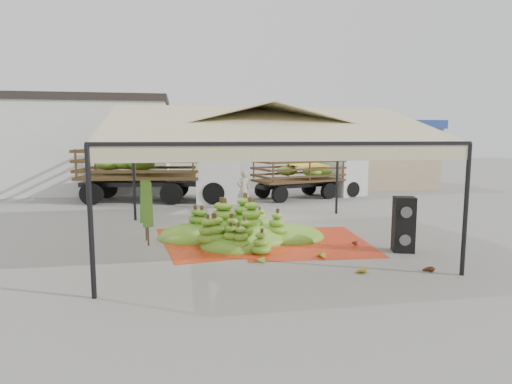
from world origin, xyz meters
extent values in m
plane|color=slate|center=(0.00, 0.00, 0.00)|extent=(90.00, 90.00, 0.00)
cylinder|color=black|center=(-4.00, -4.00, 1.50)|extent=(0.10, 0.10, 3.00)
cylinder|color=black|center=(4.00, -4.00, 1.50)|extent=(0.10, 0.10, 3.00)
cylinder|color=black|center=(-4.00, 4.00, 1.50)|extent=(0.10, 0.10, 3.00)
cylinder|color=black|center=(4.00, 4.00, 1.50)|extent=(0.10, 0.10, 3.00)
pyramid|color=tan|center=(0.00, 0.00, 3.50)|extent=(8.00, 8.00, 1.00)
cube|color=black|center=(0.00, 0.00, 3.00)|extent=(8.00, 8.00, 0.08)
cube|color=tan|center=(0.00, 0.00, 2.82)|extent=(8.00, 8.00, 0.36)
cube|color=silver|center=(-10.00, 14.00, 2.50)|extent=(14.00, 6.00, 5.00)
cube|color=black|center=(-10.00, 14.00, 5.20)|extent=(14.30, 6.30, 0.40)
cube|color=tan|center=(10.00, 13.00, 1.80)|extent=(6.00, 5.00, 3.60)
cube|color=navy|center=(10.00, 13.00, 3.85)|extent=(6.30, 5.30, 0.50)
cube|color=#C94B12|center=(-0.57, 0.38, 0.01)|extent=(5.14, 4.96, 0.01)
cube|color=red|center=(1.33, -0.37, 0.01)|extent=(3.97, 4.14, 0.01)
ellipsoid|color=#51801A|center=(-0.34, 0.46, 0.58)|extent=(5.98, 5.18, 1.15)
ellipsoid|color=#AC9222|center=(1.19, -2.14, 0.11)|extent=(0.51, 0.42, 0.22)
ellipsoid|color=#B48E24|center=(1.75, -3.55, 0.09)|extent=(0.49, 0.47, 0.17)
ellipsoid|color=#572A13|center=(2.63, -0.93, 0.09)|extent=(0.50, 0.48, 0.18)
ellipsoid|color=#572B13|center=(3.33, -3.70, 0.09)|extent=(0.49, 0.45, 0.18)
ellipsoid|color=#50851B|center=(-0.41, -2.20, 0.10)|extent=(0.55, 0.50, 0.20)
ellipsoid|color=#3D7618|center=(-1.44, -0.09, 2.62)|extent=(0.24, 0.24, 0.20)
ellipsoid|color=#3D7618|center=(0.06, -0.09, 2.62)|extent=(0.24, 0.24, 0.20)
cube|color=black|center=(3.70, -1.89, 0.38)|extent=(0.66, 0.61, 0.76)
cube|color=black|center=(3.70, -1.89, 1.14)|extent=(0.66, 0.61, 0.76)
imported|color=gray|center=(0.41, 5.82, 0.85)|extent=(0.72, 0.59, 1.69)
cube|color=#493418|center=(-4.15, 8.98, 1.21)|extent=(6.05, 3.39, 0.14)
cube|color=silver|center=(-0.39, 8.47, 1.32)|extent=(2.39, 2.78, 2.64)
cylinder|color=black|center=(-6.35, 8.12, 0.52)|extent=(1.07, 0.48, 1.03)
cylinder|color=black|center=(-6.04, 10.39, 0.52)|extent=(1.07, 0.48, 1.03)
cylinder|color=black|center=(-2.71, 7.62, 0.52)|extent=(1.07, 0.48, 1.03)
cylinder|color=black|center=(-2.40, 9.90, 0.52)|extent=(1.07, 0.48, 1.03)
cylinder|color=black|center=(-0.77, 7.36, 0.52)|extent=(1.07, 0.48, 1.03)
cylinder|color=black|center=(-0.46, 9.64, 0.52)|extent=(1.07, 0.48, 1.03)
ellipsoid|color=#4C7418|center=(-4.15, 8.98, 1.78)|extent=(4.83, 2.67, 0.80)
cube|color=yellow|center=(-3.58, 8.90, 2.24)|extent=(2.59, 2.58, 0.29)
cube|color=#452D17|center=(3.67, 8.59, 0.94)|extent=(4.86, 3.25, 0.11)
cube|color=silver|center=(6.49, 9.43, 1.03)|extent=(2.10, 2.34, 2.05)
cylinder|color=black|center=(2.39, 7.27, 0.40)|extent=(0.85, 0.49, 0.80)
cylinder|color=black|center=(1.87, 8.98, 0.40)|extent=(0.85, 0.49, 0.80)
cylinder|color=black|center=(5.12, 8.09, 0.40)|extent=(0.85, 0.49, 0.80)
cylinder|color=black|center=(4.61, 9.80, 0.40)|extent=(0.85, 0.49, 0.80)
cylinder|color=black|center=(6.57, 8.53, 0.40)|extent=(0.85, 0.49, 0.80)
cylinder|color=black|center=(6.06, 10.24, 0.40)|extent=(0.85, 0.49, 0.80)
ellipsoid|color=#3F861C|center=(3.67, 8.59, 1.38)|extent=(3.88, 2.57, 0.62)
cube|color=yellow|center=(4.10, 8.71, 1.74)|extent=(2.22, 2.22, 0.22)
camera|label=1|loc=(-2.29, -12.47, 3.14)|focal=30.00mm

